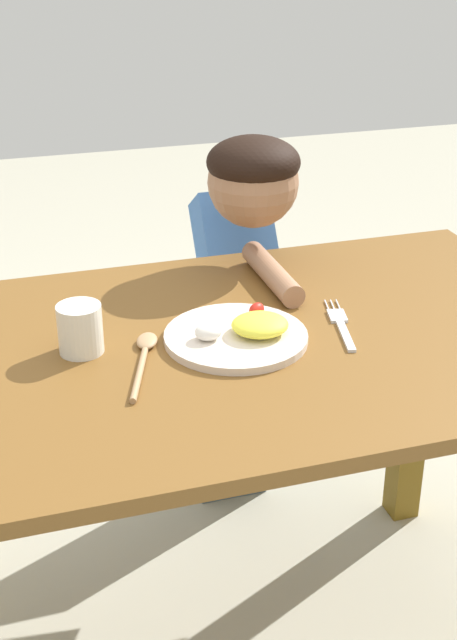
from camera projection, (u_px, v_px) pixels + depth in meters
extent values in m
cube|color=brown|center=(206.00, 350.00, 1.50)|extent=(1.40, 0.78, 0.03)
cube|color=brown|center=(412.00, 396.00, 2.05)|extent=(0.07, 0.07, 0.69)
cylinder|color=beige|center=(236.00, 337.00, 1.50)|extent=(0.25, 0.25, 0.01)
ellipsoid|color=yellow|center=(260.00, 325.00, 1.49)|extent=(0.10, 0.09, 0.03)
ellipsoid|color=red|center=(258.00, 321.00, 1.52)|extent=(0.02, 0.03, 0.02)
ellipsoid|color=red|center=(257.00, 310.00, 1.55)|extent=(0.04, 0.04, 0.03)
ellipsoid|color=white|center=(209.00, 332.00, 1.47)|extent=(0.05, 0.04, 0.03)
cube|color=silver|center=(346.00, 336.00, 1.52)|extent=(0.04, 0.11, 0.01)
cube|color=silver|center=(337.00, 316.00, 1.59)|extent=(0.04, 0.06, 0.01)
cylinder|color=silver|center=(338.00, 305.00, 1.63)|extent=(0.01, 0.04, 0.00)
cylinder|color=silver|center=(333.00, 305.00, 1.63)|extent=(0.01, 0.04, 0.00)
cylinder|color=silver|center=(327.00, 305.00, 1.63)|extent=(0.01, 0.04, 0.00)
cylinder|color=tan|center=(139.00, 374.00, 1.39)|extent=(0.06, 0.16, 0.01)
ellipsoid|color=tan|center=(147.00, 341.00, 1.49)|extent=(0.05, 0.07, 0.01)
cylinder|color=silver|center=(80.00, 329.00, 1.45)|extent=(0.08, 0.08, 0.09)
cube|color=#324958|center=(228.00, 401.00, 2.19)|extent=(0.18, 0.12, 0.53)
cube|color=#3F72BF|center=(239.00, 268.00, 1.94)|extent=(0.16, 0.27, 0.34)
sphere|color=#9E7051|center=(253.00, 182.00, 1.76)|extent=(0.19, 0.19, 0.19)
ellipsoid|color=black|center=(253.00, 162.00, 1.74)|extent=(0.19, 0.19, 0.10)
cylinder|color=#9E7051|center=(272.00, 273.00, 1.72)|extent=(0.05, 0.25, 0.05)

